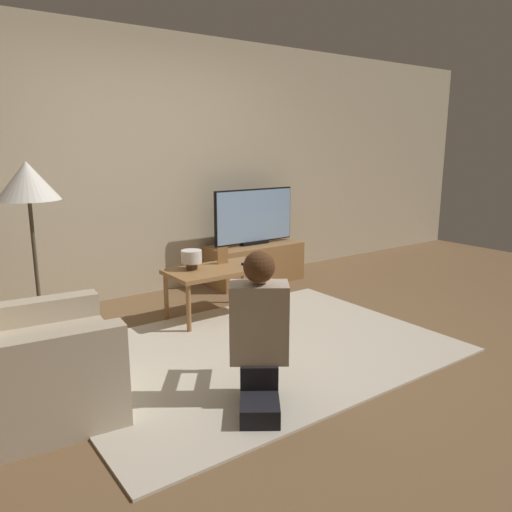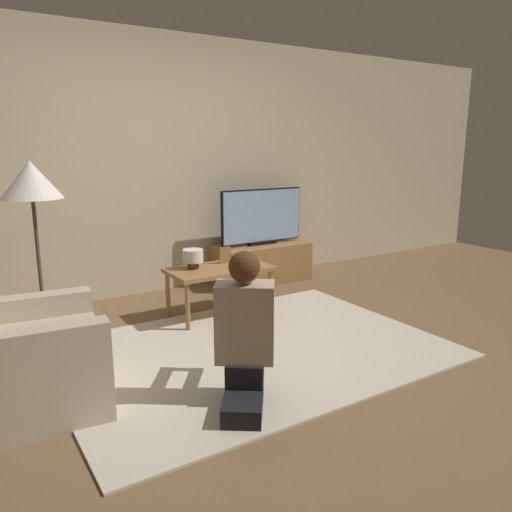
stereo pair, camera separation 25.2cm
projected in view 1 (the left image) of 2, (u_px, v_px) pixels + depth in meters
ground_plane at (258, 351)px, 3.73m from camera, size 10.00×10.00×0.00m
wall_back at (144, 166)px, 4.97m from camera, size 10.00×0.06×2.60m
rug at (258, 350)px, 3.72m from camera, size 2.77×1.98×0.02m
tv_stand at (254, 263)px, 5.59m from camera, size 1.06×0.48×0.43m
tv at (254, 216)px, 5.48m from camera, size 1.01×0.08×0.61m
coffee_table at (218, 273)px, 4.40m from camera, size 0.90×0.49×0.45m
floor_lamp at (28, 188)px, 3.70m from camera, size 0.46×0.46×1.39m
armchair at (24, 371)px, 2.75m from camera, size 0.97×0.87×0.86m
person_kneeling at (259, 329)px, 2.90m from camera, size 0.64×0.76×0.91m
picture_frame at (223, 256)px, 4.53m from camera, size 0.11×0.01×0.15m
table_lamp at (192, 258)px, 4.32m from camera, size 0.18×0.18×0.17m
remote at (248, 265)px, 4.46m from camera, size 0.04×0.15×0.02m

